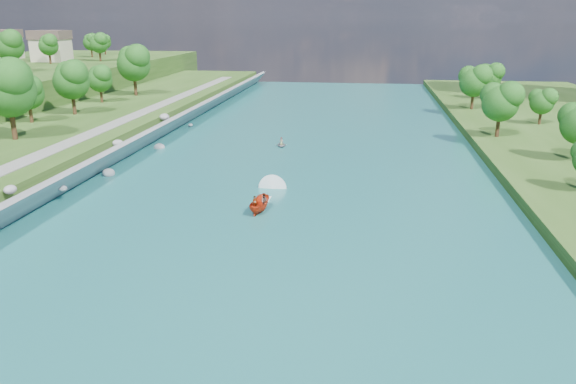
# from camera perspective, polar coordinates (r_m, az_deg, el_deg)

# --- Properties ---
(ground) EXTENTS (260.00, 260.00, 0.00)m
(ground) POSITION_cam_1_polar(r_m,az_deg,el_deg) (53.23, -3.29, -5.74)
(ground) COLOR #2D5119
(ground) RESTS_ON ground
(river_water) EXTENTS (55.00, 240.00, 0.10)m
(river_water) POSITION_cam_1_polar(r_m,az_deg,el_deg) (71.77, -0.19, 0.50)
(river_water) COLOR #175A5A
(river_water) RESTS_ON ground
(ridge_west) EXTENTS (60.00, 120.00, 9.00)m
(ridge_west) POSITION_cam_1_polar(r_m,az_deg,el_deg) (171.00, -25.11, 10.25)
(ridge_west) COLOR #2D5119
(ridge_west) RESTS_ON ground
(riprap_bank) EXTENTS (4.59, 236.00, 4.61)m
(riprap_bank) POSITION_cam_1_polar(r_m,az_deg,el_deg) (78.82, -19.18, 2.38)
(riprap_bank) COLOR slate
(riprap_bank) RESTS_ON ground
(riverside_path) EXTENTS (3.00, 200.00, 0.10)m
(riverside_path) POSITION_cam_1_polar(r_m,az_deg,el_deg) (81.95, -23.35, 3.72)
(riverside_path) COLOR gray
(riverside_path) RESTS_ON berm_west
(ridge_houses) EXTENTS (29.50, 29.50, 8.40)m
(ridge_houses) POSITION_cam_1_polar(r_m,az_deg,el_deg) (177.94, -26.32, 13.18)
(ridge_houses) COLOR beige
(ridge_houses) RESTS_ON ridge_west
(trees_east) EXTENTS (16.07, 144.29, 11.24)m
(trees_east) POSITION_cam_1_polar(r_m,az_deg,el_deg) (89.57, 25.34, 6.43)
(trees_east) COLOR #124312
(trees_east) RESTS_ON berm_east
(trees_ridge) EXTENTS (17.91, 67.65, 10.86)m
(trees_ridge) POSITION_cam_1_polar(r_m,az_deg,el_deg) (164.80, -22.35, 13.57)
(trees_ridge) COLOR #124312
(trees_ridge) RESTS_ON ridge_west
(motorboat) EXTENTS (3.60, 19.11, 1.91)m
(motorboat) POSITION_cam_1_polar(r_m,az_deg,el_deg) (63.72, -2.72, -0.98)
(motorboat) COLOR red
(motorboat) RESTS_ON river_water
(raft) EXTENTS (2.56, 3.22, 1.55)m
(raft) POSITION_cam_1_polar(r_m,az_deg,el_deg) (94.44, -0.68, 4.87)
(raft) COLOR gray
(raft) RESTS_ON river_water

